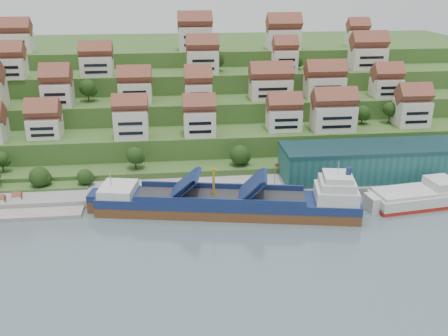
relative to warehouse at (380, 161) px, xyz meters
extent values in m
plane|color=slate|center=(-52.00, -17.00, -7.20)|extent=(300.00, 300.00, 0.00)
cube|color=gray|center=(-32.00, -2.00, -6.10)|extent=(180.00, 14.00, 2.20)
cube|color=gray|center=(-110.00, -5.00, -6.70)|extent=(45.00, 20.00, 1.00)
cube|color=#2D4C1E|center=(-52.00, 69.00, -5.20)|extent=(260.00, 128.00, 4.00)
cube|color=#2D4C1E|center=(-52.00, 74.00, -1.70)|extent=(260.00, 118.00, 11.00)
cube|color=#2D4C1E|center=(-52.00, 82.00, 1.80)|extent=(260.00, 102.00, 18.00)
cube|color=#2D4C1E|center=(-52.00, 90.00, 5.30)|extent=(260.00, 86.00, 25.00)
cube|color=#2D4C1E|center=(-52.00, 99.00, 8.30)|extent=(260.00, 68.00, 31.00)
cube|color=beige|center=(-103.42, 23.57, 6.95)|extent=(10.15, 8.57, 6.31)
cube|color=beige|center=(-75.57, 19.27, 8.40)|extent=(10.70, 7.03, 9.20)
cube|color=beige|center=(-53.72, 19.72, 7.88)|extent=(10.12, 7.62, 8.15)
cube|color=beige|center=(-25.11, 22.71, 7.38)|extent=(11.03, 7.73, 7.15)
cube|color=beige|center=(-8.75, 20.49, 8.05)|extent=(13.96, 8.26, 8.51)
cube|color=beige|center=(19.85, 22.86, 8.18)|extent=(10.98, 8.31, 8.76)
cube|color=beige|center=(-101.01, 36.43, 14.70)|extent=(9.71, 8.98, 7.81)
cube|color=beige|center=(-74.99, 38.95, 14.29)|extent=(11.35, 7.90, 6.98)
cube|color=beige|center=(-53.10, 34.32, 14.33)|extent=(9.04, 8.56, 7.06)
cube|color=beige|center=(-26.82, 38.21, 14.41)|extent=(14.70, 8.36, 7.21)
cube|color=beige|center=(-6.86, 38.44, 14.59)|extent=(13.93, 8.18, 7.58)
cube|color=beige|center=(16.00, 37.12, 14.12)|extent=(10.26, 8.04, 6.65)
cube|color=beige|center=(-119.13, 50.51, 21.50)|extent=(9.97, 7.86, 7.39)
cube|color=beige|center=(-89.22, 52.04, 21.41)|extent=(11.55, 7.30, 7.21)
cube|color=beige|center=(-50.23, 52.32, 22.15)|extent=(11.62, 7.79, 8.71)
cube|color=beige|center=(-18.90, 51.94, 21.99)|extent=(8.91, 7.14, 8.38)
cube|color=beige|center=(14.78, 54.32, 22.00)|extent=(13.43, 8.47, 8.41)
cube|color=beige|center=(-122.40, 72.82, 27.53)|extent=(11.74, 8.03, 7.46)
cube|color=beige|center=(-51.86, 71.42, 28.44)|extent=(13.30, 8.15, 9.28)
cube|color=beige|center=(-15.41, 71.06, 27.76)|extent=(13.46, 8.73, 7.91)
cube|color=beige|center=(17.92, 75.64, 27.15)|extent=(8.77, 7.05, 6.69)
ellipsoid|color=#213F15|center=(-114.23, 10.93, 1.07)|extent=(4.47, 4.47, 4.47)
ellipsoid|color=#213F15|center=(-41.88, 9.11, 0.25)|extent=(6.19, 6.19, 6.19)
ellipsoid|color=#213F15|center=(-74.29, 9.29, 1.28)|extent=(5.33, 5.33, 5.33)
ellipsoid|color=#213F15|center=(3.59, 26.11, 7.84)|extent=(5.29, 5.29, 5.29)
ellipsoid|color=#213F15|center=(13.49, 26.11, 8.97)|extent=(4.97, 4.97, 4.97)
ellipsoid|color=#213F15|center=(-6.28, 42.83, 15.87)|extent=(5.57, 5.57, 5.57)
ellipsoid|color=#213F15|center=(-102.88, 42.38, 15.06)|extent=(6.42, 6.42, 6.42)
ellipsoid|color=#213F15|center=(-91.62, 40.97, 15.77)|extent=(5.86, 5.86, 5.86)
ellipsoid|color=#213F15|center=(-45.28, 56.21, 22.97)|extent=(6.61, 6.61, 6.61)
ellipsoid|color=#213F15|center=(-13.17, 56.97, 21.20)|extent=(5.11, 5.11, 5.11)
ellipsoid|color=#213F15|center=(-101.40, 2.00, -1.60)|extent=(5.92, 5.92, 5.92)
ellipsoid|color=#213F15|center=(-88.57, 2.00, -2.21)|extent=(4.68, 4.68, 4.68)
cube|color=#205958|center=(0.00, 0.00, 0.00)|extent=(60.00, 15.00, 10.00)
cylinder|color=gray|center=(-34.00, -7.00, -1.00)|extent=(0.16, 0.16, 8.00)
cube|color=maroon|center=(-33.40, -7.00, 2.60)|extent=(1.20, 0.05, 0.80)
cube|color=white|center=(-110.00, -7.00, -5.10)|extent=(2.40, 2.20, 2.20)
cube|color=white|center=(-106.00, -5.50, -5.10)|extent=(2.40, 2.20, 2.20)
cube|color=brown|center=(-48.74, -16.03, -6.20)|extent=(70.60, 23.03, 4.47)
cube|color=navy|center=(-48.74, -16.03, -3.35)|extent=(70.62, 23.13, 2.33)
cube|color=silver|center=(-77.80, -10.76, -1.11)|extent=(10.63, 11.64, 2.33)
cube|color=#262628|center=(-50.50, -15.71, -2.19)|extent=(45.66, 16.97, 0.27)
cube|color=navy|center=(-60.19, -13.96, 0.85)|extent=(8.36, 10.92, 6.19)
cube|color=navy|center=(-42.58, -17.15, 0.85)|extent=(8.03, 10.86, 6.54)
cylinder|color=#C59317|center=(-52.26, -15.39, 1.75)|extent=(0.73, 0.73, 8.05)
cube|color=silver|center=(-20.56, -21.14, -0.49)|extent=(12.39, 11.95, 3.58)
cube|color=silver|center=(-20.56, -21.14, 2.38)|extent=(10.43, 10.58, 2.24)
cube|color=silver|center=(-20.56, -21.14, 4.25)|extent=(8.48, 9.20, 1.61)
cylinder|color=navy|center=(-17.92, -21.62, 5.96)|extent=(1.66, 1.66, 1.97)
cube|color=maroon|center=(4.90, -16.62, -6.67)|extent=(27.78, 13.22, 2.32)
cube|color=silver|center=(4.90, -16.62, -4.71)|extent=(27.79, 13.32, 2.85)
cube|color=silver|center=(4.90, -16.62, -2.92)|extent=(26.33, 12.07, 1.07)
cube|color=silver|center=(11.52, -15.75, -1.41)|extent=(8.09, 8.71, 2.67)
camera|label=1|loc=(-62.60, -136.26, 53.50)|focal=40.00mm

